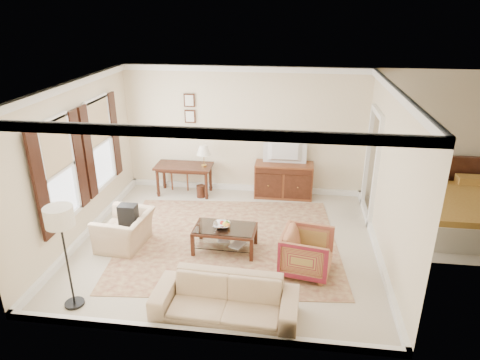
% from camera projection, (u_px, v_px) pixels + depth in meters
% --- Properties ---
extents(room_shell, '(5.51, 5.01, 2.91)m').
position_uv_depth(room_shell, '(226.00, 112.00, 7.04)').
color(room_shell, beige).
rests_on(room_shell, ground).
extents(annex_bedroom, '(3.00, 2.70, 2.90)m').
position_uv_depth(annex_bedroom, '(463.00, 213.00, 8.36)').
color(annex_bedroom, beige).
rests_on(annex_bedroom, ground).
extents(window_front, '(0.12, 1.56, 1.80)m').
position_uv_depth(window_front, '(59.00, 172.00, 7.08)').
color(window_front, '#CCB284').
rests_on(window_front, room_shell).
extents(window_rear, '(0.12, 1.56, 1.80)m').
position_uv_depth(window_rear, '(100.00, 143.00, 8.55)').
color(window_rear, '#CCB284').
rests_on(window_rear, room_shell).
extents(doorway, '(0.10, 1.12, 2.25)m').
position_uv_depth(doorway, '(371.00, 167.00, 8.62)').
color(doorway, white).
rests_on(doorway, room_shell).
extents(rug, '(4.31, 3.79, 0.01)m').
position_uv_depth(rug, '(228.00, 241.00, 8.02)').
color(rug, maroon).
rests_on(rug, room_shell).
extents(writing_desk, '(1.29, 0.65, 0.71)m').
position_uv_depth(writing_desk, '(184.00, 170.00, 9.83)').
color(writing_desk, '#421E13').
rests_on(writing_desk, room_shell).
extents(desk_chair, '(0.50, 0.50, 1.05)m').
position_uv_depth(desk_chair, '(181.00, 167.00, 10.19)').
color(desk_chair, brown).
rests_on(desk_chair, room_shell).
extents(desk_lamp, '(0.32, 0.32, 0.50)m').
position_uv_depth(desk_lamp, '(204.00, 156.00, 9.63)').
color(desk_lamp, silver).
rests_on(desk_lamp, writing_desk).
extents(framed_prints, '(0.25, 0.04, 0.68)m').
position_uv_depth(framed_prints, '(190.00, 108.00, 9.66)').
color(framed_prints, '#421E13').
rests_on(framed_prints, room_shell).
extents(sideboard, '(1.31, 0.50, 0.80)m').
position_uv_depth(sideboard, '(284.00, 180.00, 9.75)').
color(sideboard, brown).
rests_on(sideboard, room_shell).
extents(tv, '(0.92, 0.53, 0.12)m').
position_uv_depth(tv, '(285.00, 144.00, 9.40)').
color(tv, black).
rests_on(tv, sideboard).
extents(coffee_table, '(1.12, 0.68, 0.47)m').
position_uv_depth(coffee_table, '(225.00, 233.00, 7.61)').
color(coffee_table, '#421E13').
rests_on(coffee_table, room_shell).
extents(fruit_bowl, '(0.42, 0.42, 0.10)m').
position_uv_depth(fruit_bowl, '(222.00, 224.00, 7.55)').
color(fruit_bowl, silver).
rests_on(fruit_bowl, coffee_table).
extents(book_a, '(0.28, 0.05, 0.38)m').
position_uv_depth(book_a, '(219.00, 238.00, 7.77)').
color(book_a, brown).
rests_on(book_a, coffee_table).
extents(book_b, '(0.26, 0.14, 0.38)m').
position_uv_depth(book_b, '(233.00, 243.00, 7.62)').
color(book_b, brown).
rests_on(book_b, coffee_table).
extents(striped_armchair, '(0.87, 0.91, 0.81)m').
position_uv_depth(striped_armchair, '(307.00, 250.00, 6.96)').
color(striped_armchair, maroon).
rests_on(striped_armchair, room_shell).
extents(club_armchair, '(0.73, 1.03, 0.85)m').
position_uv_depth(club_armchair, '(124.00, 225.00, 7.74)').
color(club_armchair, '#C9B287').
rests_on(club_armchair, room_shell).
extents(backpack, '(0.23, 0.32, 0.40)m').
position_uv_depth(backpack, '(128.00, 212.00, 7.66)').
color(backpack, black).
rests_on(backpack, club_armchair).
extents(sofa, '(2.05, 0.68, 0.79)m').
position_uv_depth(sofa, '(225.00, 294.00, 5.93)').
color(sofa, '#C9B287').
rests_on(sofa, room_shell).
extents(floor_lamp, '(0.40, 0.40, 1.60)m').
position_uv_depth(floor_lamp, '(60.00, 224.00, 5.82)').
color(floor_lamp, black).
rests_on(floor_lamp, room_shell).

